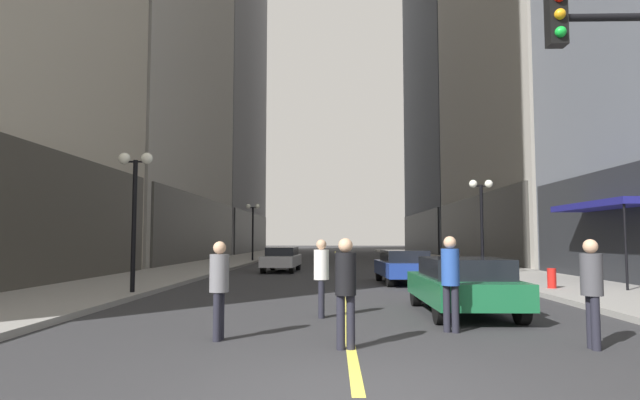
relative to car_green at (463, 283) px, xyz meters
The scene contains 19 objects.
ground_plane 28.64m from the car_green, 95.51° to the left, with size 200.00×200.00×0.00m, color #2D2D30.
sidewalk_left 30.55m from the car_green, 111.11° to the left, with size 4.50×78.00×0.15m, color gray.
sidewalk_right 29.03m from the car_green, 79.08° to the left, with size 4.50×78.00×0.15m, color gray.
lane_centre_stripe 28.64m from the car_green, 95.51° to the left, with size 0.16×70.00×0.01m, color #E5D64C.
building_left_far 60.96m from the car_green, 109.77° to the left, with size 12.15×26.00×45.61m.
building_right_far 61.03m from the car_green, 73.91° to the left, with size 15.56×26.00×51.57m.
storefront_awning_right 10.15m from the car_green, 45.44° to the left, with size 1.60×5.56×3.12m.
car_green is the anchor object (origin of this frame).
car_blue 8.47m from the car_green, 91.76° to the left, with size 1.97×4.29×1.32m.
car_silver 17.01m from the car_green, 110.00° to the left, with size 1.90×4.38×1.32m.
pedestrian_with_orange_bag 4.02m from the car_green, 73.58° to the right, with size 0.34×0.34×1.76m.
pedestrian_in_blue_hoodie 2.52m from the car_green, 108.75° to the right, with size 0.46×0.46×1.81m.
pedestrian_in_grey_suit 6.01m from the car_green, 147.03° to the right, with size 0.38×0.38×1.72m.
pedestrian_in_white_shirt 3.37m from the car_green, behind, with size 0.35×0.35×1.75m.
pedestrian_in_black_coat 4.88m from the car_green, 125.61° to the right, with size 0.37×0.37×1.78m.
street_lamp_left_near 10.11m from the car_green, 159.27° to the left, with size 1.06×0.36×4.43m.
street_lamp_left_far 28.88m from the car_green, 108.55° to the left, with size 1.06×0.36×4.43m.
street_lamp_right_mid 12.10m from the car_green, 72.05° to the left, with size 1.06×0.36×4.43m.
fire_hydrant_right 6.56m from the car_green, 50.70° to the left, with size 0.28×0.28×0.80m, color red.
Camera 1 is at (-0.28, -5.98, 1.76)m, focal length 29.45 mm.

